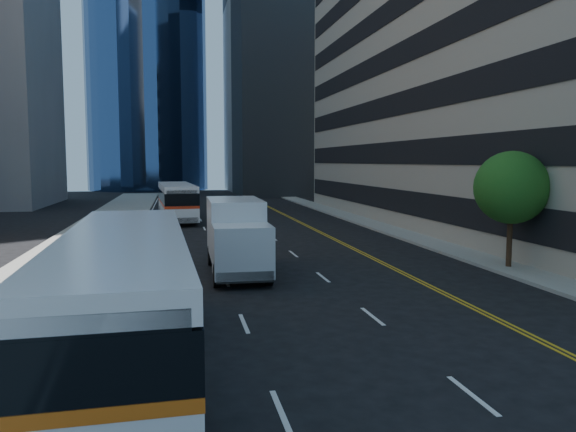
{
  "coord_description": "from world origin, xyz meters",
  "views": [
    {
      "loc": [
        -5.38,
        -14.16,
        4.79
      ],
      "look_at": [
        -1.41,
        5.84,
        2.8
      ],
      "focal_mm": 35.0,
      "sensor_mm": 36.0,
      "label": 1
    }
  ],
  "objects_px": {
    "street_tree": "(511,188)",
    "box_truck": "(237,235)",
    "bus_front": "(125,294)",
    "bus_rear": "(177,200)"
  },
  "relations": [
    {
      "from": "street_tree",
      "to": "box_truck",
      "type": "bearing_deg",
      "value": 172.71
    },
    {
      "from": "bus_front",
      "to": "bus_rear",
      "type": "xyz_separation_m",
      "value": [
        1.2,
        33.32,
        -0.11
      ]
    },
    {
      "from": "bus_front",
      "to": "box_truck",
      "type": "height_order",
      "value": "bus_front"
    },
    {
      "from": "bus_front",
      "to": "box_truck",
      "type": "xyz_separation_m",
      "value": [
        3.69,
        10.42,
        -0.06
      ]
    },
    {
      "from": "street_tree",
      "to": "bus_front",
      "type": "bearing_deg",
      "value": -150.3
    },
    {
      "from": "bus_front",
      "to": "box_truck",
      "type": "relative_size",
      "value": 1.87
    },
    {
      "from": "box_truck",
      "to": "street_tree",
      "type": "bearing_deg",
      "value": -6.6
    },
    {
      "from": "bus_rear",
      "to": "box_truck",
      "type": "distance_m",
      "value": 23.03
    },
    {
      "from": "bus_front",
      "to": "street_tree",
      "type": "bearing_deg",
      "value": 27.79
    },
    {
      "from": "street_tree",
      "to": "box_truck",
      "type": "distance_m",
      "value": 12.17
    }
  ]
}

